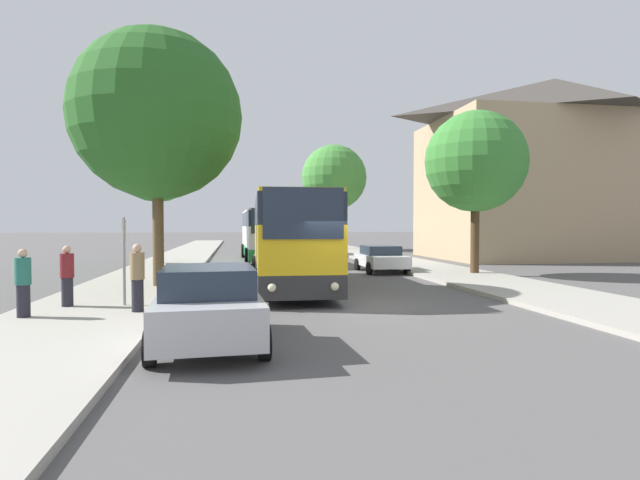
% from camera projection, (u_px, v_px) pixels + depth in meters
% --- Properties ---
extents(ground_plane, '(300.00, 300.00, 0.00)m').
position_uv_depth(ground_plane, '(343.00, 305.00, 14.86)').
color(ground_plane, '#565454').
rests_on(ground_plane, ground).
extents(sidewalk_left, '(4.00, 120.00, 0.15)m').
position_uv_depth(sidewalk_left, '(94.00, 309.00, 13.69)').
color(sidewalk_left, '#A39E93').
rests_on(sidewalk_left, ground_plane).
extents(sidewalk_right, '(4.00, 120.00, 0.15)m').
position_uv_depth(sidewalk_right, '(556.00, 297.00, 16.02)').
color(sidewalk_right, '#A39E93').
rests_on(sidewalk_right, ground_plane).
extents(building_right_background, '(17.64, 10.59, 13.05)m').
position_uv_depth(building_right_background, '(554.00, 168.00, 36.41)').
color(building_right_background, tan).
rests_on(building_right_background, ground_plane).
extents(bus_front, '(3.05, 11.22, 3.47)m').
position_uv_depth(bus_front, '(289.00, 239.00, 19.37)').
color(bus_front, '#2D2D2D').
rests_on(bus_front, ground_plane).
extents(bus_middle, '(2.93, 10.71, 3.38)m').
position_uv_depth(bus_middle, '(264.00, 234.00, 33.74)').
color(bus_middle, '#238942').
rests_on(bus_middle, ground_plane).
extents(parked_car_left_curb, '(2.30, 4.17, 1.59)m').
position_uv_depth(parked_car_left_curb, '(208.00, 305.00, 9.80)').
color(parked_car_left_curb, '#B7B7BC').
rests_on(parked_car_left_curb, ground_plane).
extents(parked_car_right_near, '(2.12, 4.00, 1.34)m').
position_uv_depth(parked_car_right_near, '(381.00, 258.00, 25.36)').
color(parked_car_right_near, silver).
rests_on(parked_car_right_near, ground_plane).
extents(parked_car_right_far, '(2.13, 4.64, 1.38)m').
position_uv_depth(parked_car_right_far, '(325.00, 246.00, 38.98)').
color(parked_car_right_far, '#233D9E').
rests_on(parked_car_right_far, ground_plane).
extents(bus_stop_sign, '(0.08, 0.45, 2.46)m').
position_uv_depth(bus_stop_sign, '(124.00, 251.00, 13.93)').
color(bus_stop_sign, gray).
rests_on(bus_stop_sign, sidewalk_left).
extents(pedestrian_waiting_near, '(0.36, 0.36, 1.67)m').
position_uv_depth(pedestrian_waiting_near, '(67.00, 276.00, 13.73)').
color(pedestrian_waiting_near, '#23232D').
rests_on(pedestrian_waiting_near, sidewalk_left).
extents(pedestrian_waiting_far, '(0.36, 0.36, 1.76)m').
position_uv_depth(pedestrian_waiting_far, '(137.00, 277.00, 12.90)').
color(pedestrian_waiting_far, '#23232D').
rests_on(pedestrian_waiting_far, sidewalk_left).
extents(pedestrian_walking_back, '(0.36, 0.36, 1.67)m').
position_uv_depth(pedestrian_walking_back, '(23.00, 283.00, 12.11)').
color(pedestrian_walking_back, '#23232D').
rests_on(pedestrian_walking_back, sidewalk_left).
extents(tree_left_near, '(5.46, 5.46, 9.06)m').
position_uv_depth(tree_left_near, '(157.00, 156.00, 29.21)').
color(tree_left_near, '#513D23').
rests_on(tree_left_near, sidewalk_left).
extents(tree_left_far, '(6.18, 6.18, 9.37)m').
position_uv_depth(tree_left_far, '(157.00, 116.00, 18.28)').
color(tree_left_far, brown).
rests_on(tree_left_far, sidewalk_left).
extents(tree_right_near, '(6.22, 6.22, 9.89)m').
position_uv_depth(tree_right_near, '(334.00, 178.00, 47.58)').
color(tree_right_near, '#47331E').
rests_on(tree_right_near, sidewalk_right).
extents(tree_right_mid, '(4.71, 4.71, 7.57)m').
position_uv_depth(tree_right_mid, '(476.00, 162.00, 23.30)').
color(tree_right_mid, '#47331E').
rests_on(tree_right_mid, sidewalk_right).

